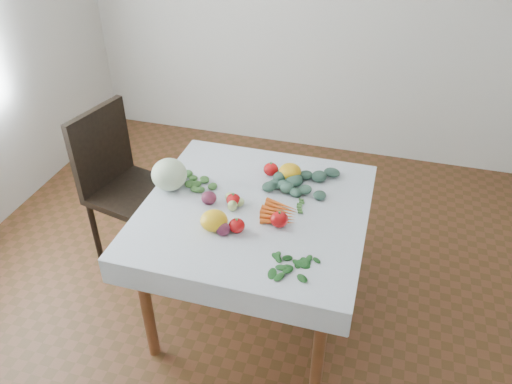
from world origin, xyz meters
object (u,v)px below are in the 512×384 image
table (255,223)px  heirloom_back (290,171)px  carrot_bunch (280,213)px  chair (120,177)px  cabbage (169,174)px

table → heirloom_back: bearing=70.2°
table → carrot_bunch: carrot_bunch is taller
chair → heirloom_back: 1.09m
chair → carrot_bunch: size_ratio=4.88×
chair → cabbage: size_ratio=5.37×
carrot_bunch → chair: bearing=163.6°
heirloom_back → carrot_bunch: bearing=-85.0°
heirloom_back → carrot_bunch: (0.03, -0.34, -0.03)m
table → carrot_bunch: size_ratio=4.85×
chair → heirloom_back: size_ratio=8.32×
table → carrot_bunch: 0.19m
cabbage → heirloom_back: (0.59, 0.27, -0.04)m
chair → cabbage: bearing=-27.9°
heirloom_back → carrot_bunch: size_ratio=0.59×
cabbage → carrot_bunch: 0.63m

